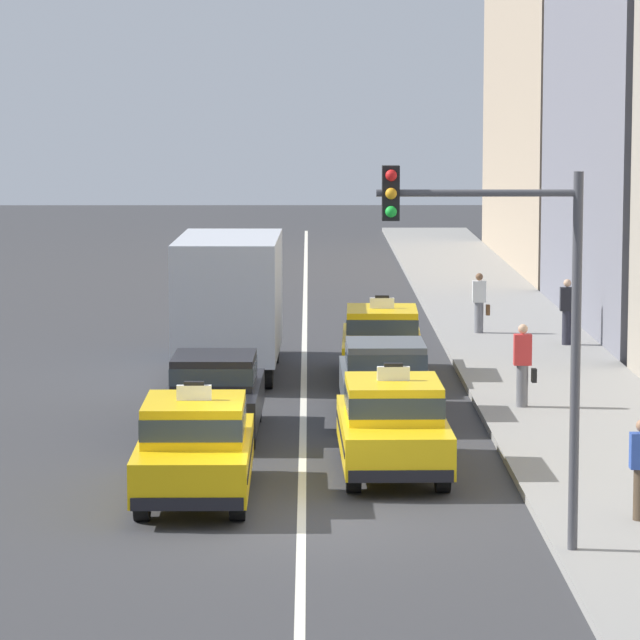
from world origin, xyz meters
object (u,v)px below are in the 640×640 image
object	(u,v)px
sedan_left_second	(215,392)
taxi_right_third	(382,341)
taxi_right_nearest	(393,424)
pedestrian_mid_block	(523,365)
taxi_left_nearest	(195,446)
box_truck_left_third	(231,298)
pedestrian_trailing	(479,303)
pedestrian_by_storefront	(567,312)
sedan_right_second	(385,377)
traffic_light_pole	(508,292)

from	to	relation	value
sedan_left_second	taxi_right_third	xyz separation A→B (m)	(3.50, 6.99, 0.03)
taxi_right_nearest	pedestrian_mid_block	world-z (taller)	taxi_right_nearest
taxi_left_nearest	sedan_left_second	distance (m)	5.68
box_truck_left_third	pedestrian_trailing	size ratio (longest dim) A/B	4.34
taxi_left_nearest	box_truck_left_third	distance (m)	13.76
box_truck_left_third	pedestrian_by_storefront	distance (m)	9.25
taxi_right_third	pedestrian_by_storefront	xyz separation A→B (m)	(4.93, 4.75, 0.12)
pedestrian_mid_block	sedan_left_second	bearing A→B (deg)	-159.22
taxi_right_third	pedestrian_by_storefront	distance (m)	6.85
taxi_right_nearest	taxi_right_third	distance (m)	10.66
sedan_right_second	pedestrian_mid_block	bearing A→B (deg)	11.09
taxi_right_nearest	pedestrian_trailing	size ratio (longest dim) A/B	2.85
taxi_left_nearest	pedestrian_mid_block	bearing A→B (deg)	52.14
taxi_right_nearest	pedestrian_trailing	world-z (taller)	taxi_right_nearest
taxi_right_nearest	traffic_light_pole	world-z (taller)	traffic_light_pole
pedestrian_mid_block	pedestrian_by_storefront	bearing A→B (deg)	76.72
box_truck_left_third	taxi_right_third	world-z (taller)	box_truck_left_third
box_truck_left_third	taxi_left_nearest	bearing A→B (deg)	-90.08
sedan_right_second	traffic_light_pole	xyz separation A→B (m)	(1.23, -11.42, 2.97)
traffic_light_pole	taxi_right_third	bearing A→B (deg)	93.76
pedestrian_mid_block	pedestrian_by_storefront	world-z (taller)	pedestrian_mid_block
sedan_right_second	pedestrian_mid_block	xyz separation A→B (m)	(2.86, 0.56, 0.16)
sedan_left_second	box_truck_left_third	bearing A→B (deg)	90.09
sedan_right_second	pedestrian_trailing	world-z (taller)	pedestrian_trailing
taxi_right_third	pedestrian_trailing	size ratio (longest dim) A/B	2.86
taxi_right_third	sedan_left_second	bearing A→B (deg)	-116.57
sedan_left_second	taxi_right_nearest	distance (m)	4.91
sedan_right_second	pedestrian_trailing	xyz separation A→B (m)	(3.04, 12.31, 0.11)
pedestrian_trailing	sedan_right_second	bearing A→B (deg)	-103.86
sedan_left_second	taxi_right_third	distance (m)	7.82
traffic_light_pole	pedestrian_trailing	bearing A→B (deg)	85.64
sedan_left_second	pedestrian_mid_block	world-z (taller)	pedestrian_mid_block
taxi_left_nearest	sedan_right_second	world-z (taller)	taxi_left_nearest
taxi_right_nearest	traffic_light_pole	bearing A→B (deg)	-77.51
sedan_left_second	traffic_light_pole	size ratio (longest dim) A/B	0.78
pedestrian_mid_block	pedestrian_trailing	xyz separation A→B (m)	(0.18, 11.75, -0.05)
taxi_left_nearest	sedan_right_second	bearing A→B (deg)	65.59
taxi_right_nearest	pedestrian_by_storefront	world-z (taller)	taxi_right_nearest
sedan_left_second	pedestrian_trailing	size ratio (longest dim) A/B	2.69
sedan_right_second	pedestrian_by_storefront	xyz separation A→B (m)	(5.07, 9.94, 0.15)
sedan_right_second	taxi_right_nearest	bearing A→B (deg)	-90.96
box_truck_left_third	taxi_right_third	distance (m)	3.77
pedestrian_mid_block	traffic_light_pole	distance (m)	12.41
taxi_right_nearest	traffic_light_pole	size ratio (longest dim) A/B	0.82
box_truck_left_third	pedestrian_mid_block	world-z (taller)	box_truck_left_third
sedan_right_second	pedestrian_by_storefront	world-z (taller)	pedestrian_by_storefront
pedestrian_mid_block	traffic_light_pole	xyz separation A→B (m)	(-1.63, -11.98, 2.81)
taxi_left_nearest	box_truck_left_third	bearing A→B (deg)	89.92
box_truck_left_third	pedestrian_trailing	distance (m)	8.86
box_truck_left_third	sedan_right_second	xyz separation A→B (m)	(3.37, -6.25, -0.93)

